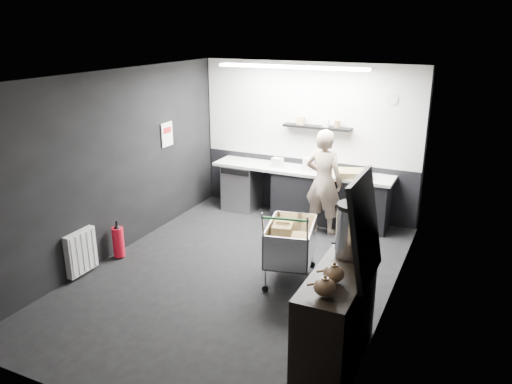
% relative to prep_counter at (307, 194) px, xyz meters
% --- Properties ---
extents(floor, '(5.50, 5.50, 0.00)m').
position_rel_prep_counter_xyz_m(floor, '(-0.14, -2.42, -0.46)').
color(floor, black).
rests_on(floor, ground).
extents(ceiling, '(5.50, 5.50, 0.00)m').
position_rel_prep_counter_xyz_m(ceiling, '(-0.14, -2.42, 2.24)').
color(ceiling, white).
rests_on(ceiling, wall_back).
extents(wall_back, '(5.50, 0.00, 5.50)m').
position_rel_prep_counter_xyz_m(wall_back, '(-0.14, 0.33, 0.89)').
color(wall_back, black).
rests_on(wall_back, floor).
extents(wall_front, '(5.50, 0.00, 5.50)m').
position_rel_prep_counter_xyz_m(wall_front, '(-0.14, -5.17, 0.89)').
color(wall_front, black).
rests_on(wall_front, floor).
extents(wall_left, '(0.00, 5.50, 5.50)m').
position_rel_prep_counter_xyz_m(wall_left, '(-2.14, -2.42, 0.89)').
color(wall_left, black).
rests_on(wall_left, floor).
extents(wall_right, '(0.00, 5.50, 5.50)m').
position_rel_prep_counter_xyz_m(wall_right, '(1.86, -2.42, 0.89)').
color(wall_right, black).
rests_on(wall_right, floor).
extents(kitchen_wall_panel, '(3.95, 0.02, 1.70)m').
position_rel_prep_counter_xyz_m(kitchen_wall_panel, '(-0.14, 0.31, 1.39)').
color(kitchen_wall_panel, silver).
rests_on(kitchen_wall_panel, wall_back).
extents(dado_panel, '(3.95, 0.02, 1.00)m').
position_rel_prep_counter_xyz_m(dado_panel, '(-0.14, 0.31, 0.04)').
color(dado_panel, black).
rests_on(dado_panel, wall_back).
extents(floating_shelf, '(1.20, 0.22, 0.04)m').
position_rel_prep_counter_xyz_m(floating_shelf, '(0.06, 0.20, 1.16)').
color(floating_shelf, black).
rests_on(floating_shelf, wall_back).
extents(wall_clock, '(0.20, 0.03, 0.20)m').
position_rel_prep_counter_xyz_m(wall_clock, '(1.26, 0.30, 1.69)').
color(wall_clock, silver).
rests_on(wall_clock, wall_back).
extents(poster, '(0.02, 0.30, 0.40)m').
position_rel_prep_counter_xyz_m(poster, '(-2.12, -1.12, 1.09)').
color(poster, white).
rests_on(poster, wall_left).
extents(poster_red_band, '(0.02, 0.22, 0.10)m').
position_rel_prep_counter_xyz_m(poster_red_band, '(-2.11, -1.12, 1.16)').
color(poster_red_band, red).
rests_on(poster_red_band, poster).
extents(radiator, '(0.10, 0.50, 0.60)m').
position_rel_prep_counter_xyz_m(radiator, '(-2.08, -3.32, -0.11)').
color(radiator, silver).
rests_on(radiator, wall_left).
extents(ceiling_strip, '(2.40, 0.20, 0.04)m').
position_rel_prep_counter_xyz_m(ceiling_strip, '(-0.14, -0.57, 2.21)').
color(ceiling_strip, white).
rests_on(ceiling_strip, ceiling).
extents(prep_counter, '(3.20, 0.61, 0.90)m').
position_rel_prep_counter_xyz_m(prep_counter, '(0.00, 0.00, 0.00)').
color(prep_counter, black).
rests_on(prep_counter, floor).
extents(person, '(0.68, 0.50, 1.74)m').
position_rel_prep_counter_xyz_m(person, '(0.42, -0.45, 0.41)').
color(person, beige).
rests_on(person, floor).
extents(shopping_cart, '(0.78, 1.10, 1.08)m').
position_rel_prep_counter_xyz_m(shopping_cart, '(0.54, -2.20, 0.06)').
color(shopping_cart, silver).
rests_on(shopping_cart, floor).
extents(sideboard, '(0.57, 1.33, 2.00)m').
position_rel_prep_counter_xyz_m(sideboard, '(1.61, -3.62, 0.17)').
color(sideboard, black).
rests_on(sideboard, floor).
extents(fire_extinguisher, '(0.17, 0.17, 0.55)m').
position_rel_prep_counter_xyz_m(fire_extinguisher, '(-1.99, -2.67, -0.19)').
color(fire_extinguisher, red).
rests_on(fire_extinguisher, floor).
extents(cardboard_box, '(0.62, 0.55, 0.10)m').
position_rel_prep_counter_xyz_m(cardboard_box, '(0.82, -0.05, 0.49)').
color(cardboard_box, '#968050').
rests_on(cardboard_box, prep_counter).
extents(pink_tub, '(0.21, 0.21, 0.21)m').
position_rel_prep_counter_xyz_m(pink_tub, '(0.00, 0.00, 0.55)').
color(pink_tub, silver).
rests_on(pink_tub, prep_counter).
extents(white_container, '(0.19, 0.16, 0.16)m').
position_rel_prep_counter_xyz_m(white_container, '(-0.56, -0.05, 0.52)').
color(white_container, silver).
rests_on(white_container, prep_counter).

